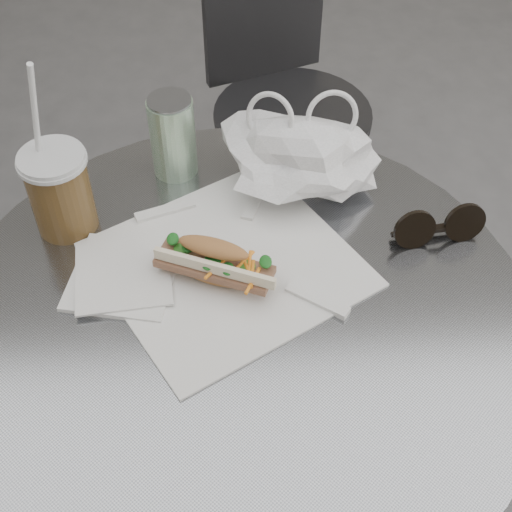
{
  "coord_description": "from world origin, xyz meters",
  "views": [
    {
      "loc": [
        -0.0,
        -0.36,
        1.45
      ],
      "look_at": [
        0.03,
        0.25,
        0.79
      ],
      "focal_mm": 50.0,
      "sensor_mm": 36.0,
      "label": 1
    }
  ],
  "objects_px": {
    "iced_coffee": "(60,190)",
    "sunglasses": "(438,228)",
    "chair_far": "(284,147)",
    "banh_mi": "(214,262)",
    "drink_can": "(173,136)",
    "cafe_table": "(241,420)"
  },
  "relations": [
    {
      "from": "iced_coffee",
      "to": "sunglasses",
      "type": "height_order",
      "value": "iced_coffee"
    },
    {
      "from": "chair_far",
      "to": "banh_mi",
      "type": "height_order",
      "value": "banh_mi"
    },
    {
      "from": "iced_coffee",
      "to": "drink_can",
      "type": "distance_m",
      "value": 0.19
    },
    {
      "from": "cafe_table",
      "to": "iced_coffee",
      "type": "bearing_deg",
      "value": 144.36
    },
    {
      "from": "chair_far",
      "to": "drink_can",
      "type": "relative_size",
      "value": 5.54
    },
    {
      "from": "chair_far",
      "to": "iced_coffee",
      "type": "height_order",
      "value": "iced_coffee"
    },
    {
      "from": "cafe_table",
      "to": "chair_far",
      "type": "bearing_deg",
      "value": 80.84
    },
    {
      "from": "sunglasses",
      "to": "cafe_table",
      "type": "bearing_deg",
      "value": -166.04
    },
    {
      "from": "drink_can",
      "to": "sunglasses",
      "type": "bearing_deg",
      "value": -24.54
    },
    {
      "from": "sunglasses",
      "to": "drink_can",
      "type": "height_order",
      "value": "drink_can"
    },
    {
      "from": "chair_far",
      "to": "banh_mi",
      "type": "relative_size",
      "value": 3.51
    },
    {
      "from": "cafe_table",
      "to": "iced_coffee",
      "type": "relative_size",
      "value": 2.83
    },
    {
      "from": "chair_far",
      "to": "sunglasses",
      "type": "distance_m",
      "value": 0.87
    },
    {
      "from": "iced_coffee",
      "to": "chair_far",
      "type": "bearing_deg",
      "value": 61.38
    },
    {
      "from": "banh_mi",
      "to": "drink_can",
      "type": "bearing_deg",
      "value": 126.46
    },
    {
      "from": "chair_far",
      "to": "drink_can",
      "type": "xyz_separation_m",
      "value": [
        -0.22,
        -0.57,
        0.49
      ]
    },
    {
      "from": "banh_mi",
      "to": "drink_can",
      "type": "distance_m",
      "value": 0.23
    },
    {
      "from": "sunglasses",
      "to": "drink_can",
      "type": "xyz_separation_m",
      "value": [
        -0.36,
        0.17,
        0.04
      ]
    },
    {
      "from": "chair_far",
      "to": "sunglasses",
      "type": "bearing_deg",
      "value": 81.2
    },
    {
      "from": "cafe_table",
      "to": "chair_far",
      "type": "distance_m",
      "value": 0.87
    },
    {
      "from": "cafe_table",
      "to": "sunglasses",
      "type": "distance_m",
      "value": 0.42
    },
    {
      "from": "cafe_table",
      "to": "iced_coffee",
      "type": "height_order",
      "value": "iced_coffee"
    }
  ]
}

